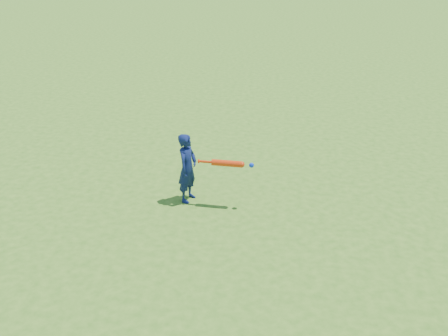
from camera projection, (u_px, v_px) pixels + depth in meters
name	position (u px, v px, depth m)	size (l,w,h in m)	color
ground	(243.00, 198.00, 6.95)	(80.00, 80.00, 0.00)	#3B6D1A
child	(187.00, 168.00, 6.70)	(0.35, 0.23, 0.97)	#0F1A48
bat_swing	(229.00, 164.00, 6.51)	(0.74, 0.11, 0.08)	red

